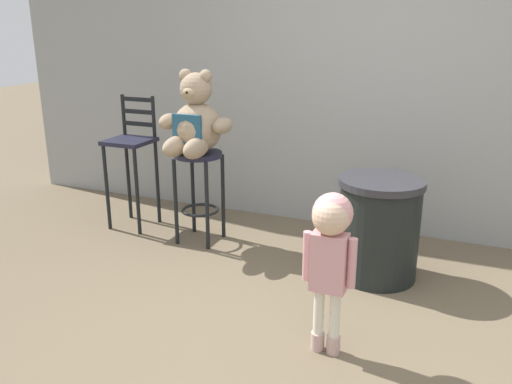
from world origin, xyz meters
name	(u,v)px	position (x,y,z in m)	size (l,w,h in m)	color
ground_plane	(302,345)	(0.00, 0.00, 0.00)	(24.00, 24.00, 0.00)	brown
building_wall	(387,28)	(0.00, 2.10, 1.71)	(7.26, 0.30, 3.42)	#949695
bar_stool_with_teddy	(199,178)	(-1.26, 1.15, 0.54)	(0.38, 0.38, 0.76)	#1D1D30
teddy_bear	(195,123)	(-1.26, 1.11, 1.00)	(0.61, 0.55, 0.65)	#9D876B
child_walking	(331,240)	(0.14, 0.01, 0.66)	(0.29, 0.23, 0.91)	#C29E98
trash_bin	(379,228)	(0.22, 1.04, 0.37)	(0.59, 0.59, 0.73)	black
bar_chair_empty	(132,151)	(-1.97, 1.24, 0.68)	(0.37, 0.37, 1.15)	#1D1D30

